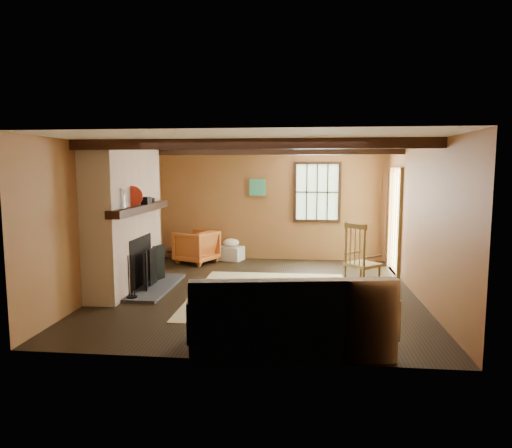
# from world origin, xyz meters

# --- Properties ---
(ground) EXTENTS (5.50, 5.50, 0.00)m
(ground) POSITION_xyz_m (0.00, 0.00, 0.00)
(ground) COLOR black
(ground) RESTS_ON ground
(room_envelope) EXTENTS (5.02, 5.52, 2.44)m
(room_envelope) POSITION_xyz_m (0.22, 0.26, 1.63)
(room_envelope) COLOR #945334
(room_envelope) RESTS_ON ground
(fireplace) EXTENTS (1.02, 2.30, 2.40)m
(fireplace) POSITION_xyz_m (-2.23, -0.00, 1.10)
(fireplace) COLOR #A34B3F
(fireplace) RESTS_ON ground
(rug) EXTENTS (2.50, 3.00, 0.01)m
(rug) POSITION_xyz_m (0.20, -0.20, 0.00)
(rug) COLOR tan
(rug) RESTS_ON ground
(rocking_chair) EXTENTS (0.90, 0.87, 1.14)m
(rocking_chair) POSITION_xyz_m (1.66, 0.21, 0.48)
(rocking_chair) COLOR tan
(rocking_chair) RESTS_ON ground
(sofa) EXTENTS (2.30, 1.29, 0.88)m
(sofa) POSITION_xyz_m (0.58, -2.41, 0.31)
(sofa) COLOR white
(sofa) RESTS_ON ground
(firewood_pile) EXTENTS (0.67, 0.12, 0.24)m
(firewood_pile) POSITION_xyz_m (-1.99, 2.60, 0.12)
(firewood_pile) COLOR brown
(firewood_pile) RESTS_ON ground
(laundry_basket) EXTENTS (0.59, 0.52, 0.30)m
(laundry_basket) POSITION_xyz_m (-0.87, 2.53, 0.15)
(laundry_basket) COLOR silver
(laundry_basket) RESTS_ON ground
(basket_pillow) EXTENTS (0.42, 0.36, 0.18)m
(basket_pillow) POSITION_xyz_m (-0.87, 2.53, 0.39)
(basket_pillow) COLOR white
(basket_pillow) RESTS_ON laundry_basket
(armchair) EXTENTS (1.02, 1.01, 0.70)m
(armchair) POSITION_xyz_m (-1.56, 2.15, 0.35)
(armchair) COLOR #BF6026
(armchair) RESTS_ON ground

